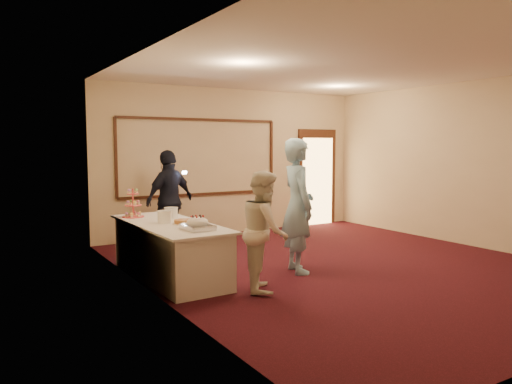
% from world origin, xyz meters
% --- Properties ---
extents(floor, '(7.00, 7.00, 0.00)m').
position_xyz_m(floor, '(0.00, 0.00, 0.00)').
color(floor, black).
rests_on(floor, ground).
extents(room_walls, '(6.04, 7.04, 3.02)m').
position_xyz_m(room_walls, '(0.00, 0.00, 2.03)').
color(room_walls, beige).
rests_on(room_walls, floor).
extents(wall_molding, '(3.45, 0.04, 1.55)m').
position_xyz_m(wall_molding, '(-0.80, 3.47, 1.60)').
color(wall_molding, '#382110').
rests_on(wall_molding, room_walls).
extents(doorway, '(1.05, 0.07, 2.20)m').
position_xyz_m(doorway, '(2.15, 3.45, 1.08)').
color(doorway, '#382110').
rests_on(doorway, floor).
extents(buffet_table, '(0.99, 2.41, 0.77)m').
position_xyz_m(buffet_table, '(-2.54, 0.74, 0.39)').
color(buffet_table, silver).
rests_on(buffet_table, floor).
extents(pavlova_tray, '(0.34, 0.48, 0.17)m').
position_xyz_m(pavlova_tray, '(-2.44, 0.03, 0.84)').
color(pavlova_tray, '#B0B2B7').
rests_on(pavlova_tray, buffet_table).
extents(cupcake_stand, '(0.32, 0.32, 0.47)m').
position_xyz_m(cupcake_stand, '(-2.80, 1.54, 0.94)').
color(cupcake_stand, '#E54E53').
rests_on(cupcake_stand, buffet_table).
extents(plate_stack_a, '(0.21, 0.21, 0.17)m').
position_xyz_m(plate_stack_a, '(-2.59, 0.77, 0.86)').
color(plate_stack_a, white).
rests_on(plate_stack_a, buffet_table).
extents(plate_stack_b, '(0.20, 0.20, 0.17)m').
position_xyz_m(plate_stack_b, '(-2.38, 1.08, 0.85)').
color(plate_stack_b, white).
rests_on(plate_stack_b, buffet_table).
extents(tart, '(0.31, 0.31, 0.06)m').
position_xyz_m(tart, '(-2.41, 0.53, 0.80)').
color(tart, white).
rests_on(tart, buffet_table).
extents(man, '(0.64, 0.80, 1.94)m').
position_xyz_m(man, '(-0.83, 0.09, 0.97)').
color(man, '#8FBFDD').
rests_on(man, floor).
extents(woman, '(0.86, 0.93, 1.53)m').
position_xyz_m(woman, '(-1.72, -0.43, 0.76)').
color(woman, white).
rests_on(woman, floor).
extents(guest, '(1.11, 0.78, 1.76)m').
position_xyz_m(guest, '(-1.83, 2.53, 0.88)').
color(guest, black).
rests_on(guest, floor).
extents(camera_flash, '(0.08, 0.06, 0.05)m').
position_xyz_m(camera_flash, '(-1.62, 2.35, 1.36)').
color(camera_flash, white).
rests_on(camera_flash, guest).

